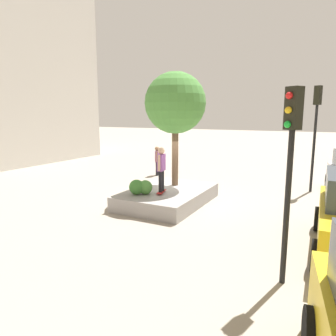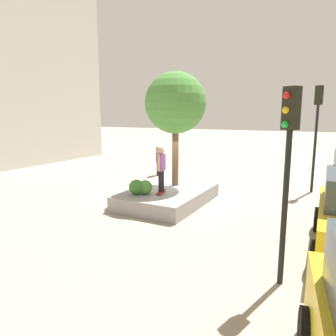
{
  "view_description": "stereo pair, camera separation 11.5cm",
  "coord_description": "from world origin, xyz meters",
  "px_view_note": "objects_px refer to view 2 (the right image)",
  "views": [
    {
      "loc": [
        11.59,
        5.74,
        3.63
      ],
      "look_at": [
        0.57,
        -0.0,
        1.48
      ],
      "focal_mm": 33.35,
      "sensor_mm": 36.0,
      "label": 1
    },
    {
      "loc": [
        11.53,
        5.84,
        3.63
      ],
      "look_at": [
        0.57,
        -0.0,
        1.48
      ],
      "focal_mm": 33.35,
      "sensor_mm": 36.0,
      "label": 2
    }
  ],
  "objects_px": {
    "traffic_light_median": "(317,121)",
    "bystander_watching": "(158,159)",
    "planter_ledge": "(168,196)",
    "traffic_light_corner": "(288,153)",
    "skateboard": "(161,192)",
    "skateboarder": "(161,166)",
    "plaza_tree": "(175,104)"
  },
  "relations": [
    {
      "from": "plaza_tree",
      "to": "traffic_light_median",
      "type": "distance_m",
      "value": 6.61
    },
    {
      "from": "skateboarder",
      "to": "bystander_watching",
      "type": "relative_size",
      "value": 0.99
    },
    {
      "from": "planter_ledge",
      "to": "traffic_light_corner",
      "type": "distance_m",
      "value": 7.1
    },
    {
      "from": "planter_ledge",
      "to": "skateboarder",
      "type": "bearing_deg",
      "value": 3.42
    },
    {
      "from": "traffic_light_corner",
      "to": "traffic_light_median",
      "type": "height_order",
      "value": "traffic_light_median"
    },
    {
      "from": "planter_ledge",
      "to": "bystander_watching",
      "type": "distance_m",
      "value": 6.07
    },
    {
      "from": "skateboard",
      "to": "skateboarder",
      "type": "relative_size",
      "value": 0.48
    },
    {
      "from": "bystander_watching",
      "to": "skateboard",
      "type": "bearing_deg",
      "value": 30.96
    },
    {
      "from": "skateboard",
      "to": "traffic_light_corner",
      "type": "bearing_deg",
      "value": 53.81
    },
    {
      "from": "bystander_watching",
      "to": "traffic_light_corner",
      "type": "bearing_deg",
      "value": 42.04
    },
    {
      "from": "skateboarder",
      "to": "bystander_watching",
      "type": "xyz_separation_m",
      "value": [
        -5.65,
        -3.39,
        -0.65
      ]
    },
    {
      "from": "skateboarder",
      "to": "traffic_light_corner",
      "type": "height_order",
      "value": "traffic_light_corner"
    },
    {
      "from": "traffic_light_median",
      "to": "bystander_watching",
      "type": "height_order",
      "value": "traffic_light_median"
    },
    {
      "from": "skateboard",
      "to": "bystander_watching",
      "type": "distance_m",
      "value": 6.59
    },
    {
      "from": "plaza_tree",
      "to": "skateboard",
      "type": "height_order",
      "value": "plaza_tree"
    },
    {
      "from": "planter_ledge",
      "to": "skateboarder",
      "type": "relative_size",
      "value": 2.47
    },
    {
      "from": "planter_ledge",
      "to": "traffic_light_median",
      "type": "distance_m",
      "value": 7.68
    },
    {
      "from": "skateboard",
      "to": "traffic_light_median",
      "type": "height_order",
      "value": "traffic_light_median"
    },
    {
      "from": "skateboarder",
      "to": "traffic_light_median",
      "type": "relative_size",
      "value": 0.35
    },
    {
      "from": "plaza_tree",
      "to": "skateboard",
      "type": "xyz_separation_m",
      "value": [
        1.52,
        0.16,
        -3.43
      ]
    },
    {
      "from": "skateboarder",
      "to": "traffic_light_median",
      "type": "bearing_deg",
      "value": 137.51
    },
    {
      "from": "skateboarder",
      "to": "plaza_tree",
      "type": "bearing_deg",
      "value": -174.05
    },
    {
      "from": "planter_ledge",
      "to": "skateboarder",
      "type": "xyz_separation_m",
      "value": [
        0.63,
        0.04,
        1.36
      ]
    },
    {
      "from": "skateboarder",
      "to": "bystander_watching",
      "type": "bearing_deg",
      "value": -149.04
    },
    {
      "from": "planter_ledge",
      "to": "traffic_light_corner",
      "type": "bearing_deg",
      "value": 49.59
    },
    {
      "from": "skateboard",
      "to": "bystander_watching",
      "type": "xyz_separation_m",
      "value": [
        -5.65,
        -3.39,
        0.37
      ]
    },
    {
      "from": "planter_ledge",
      "to": "bystander_watching",
      "type": "relative_size",
      "value": 2.46
    },
    {
      "from": "skateboard",
      "to": "bystander_watching",
      "type": "height_order",
      "value": "bystander_watching"
    },
    {
      "from": "bystander_watching",
      "to": "plaza_tree",
      "type": "bearing_deg",
      "value": 38.05
    },
    {
      "from": "skateboard",
      "to": "traffic_light_corner",
      "type": "xyz_separation_m",
      "value": [
        3.66,
        5.01,
        2.22
      ]
    },
    {
      "from": "plaza_tree",
      "to": "bystander_watching",
      "type": "bearing_deg",
      "value": -141.95
    },
    {
      "from": "skateboarder",
      "to": "planter_ledge",
      "type": "bearing_deg",
      "value": -176.58
    }
  ]
}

